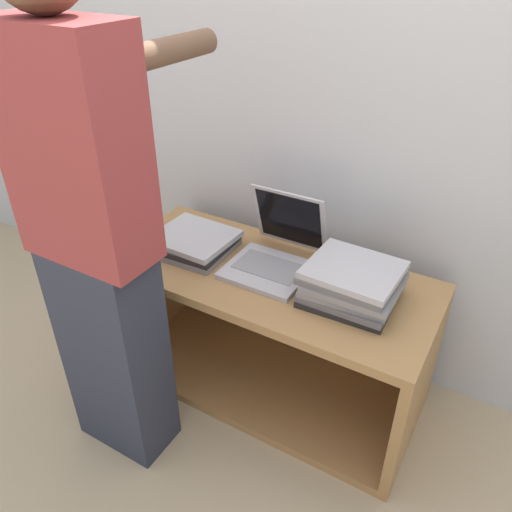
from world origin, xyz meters
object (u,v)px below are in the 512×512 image
laptop_open (275,253)px  laptop_stack_right (352,284)px  laptop_stack_left (193,242)px  person (95,242)px

laptop_open → laptop_stack_right: 0.34m
laptop_open → laptop_stack_left: size_ratio=1.12×
laptop_open → person: (-0.33, -0.54, 0.23)m
laptop_stack_right → laptop_open: bearing=170.1°
laptop_open → laptop_stack_left: (-0.34, -0.06, -0.02)m
laptop_stack_left → laptop_stack_right: 0.67m
laptop_open → person: size_ratio=0.21×
laptop_open → laptop_stack_right: laptop_open is taller
person → laptop_stack_left: bearing=90.9°
laptop_open → laptop_stack_right: bearing=-9.9°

